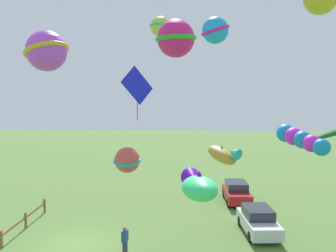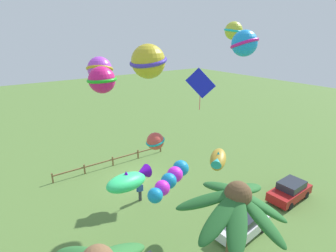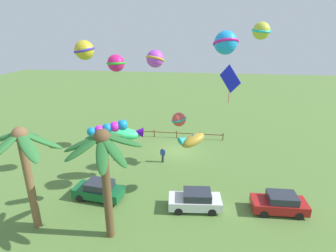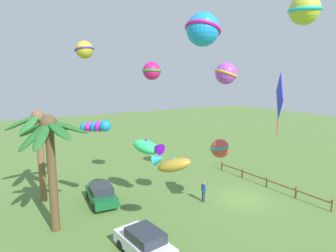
{
  "view_description": "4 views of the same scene",
  "coord_description": "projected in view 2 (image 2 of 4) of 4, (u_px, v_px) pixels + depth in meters",
  "views": [
    {
      "loc": [
        18.47,
        6.03,
        8.17
      ],
      "look_at": [
        -0.55,
        4.87,
        6.41
      ],
      "focal_mm": 38.78,
      "sensor_mm": 36.0,
      "label": 1
    },
    {
      "loc": [
        10.01,
        18.89,
        12.45
      ],
      "look_at": [
        0.08,
        4.87,
        6.52
      ],
      "focal_mm": 28.64,
      "sensor_mm": 36.0,
      "label": 2
    },
    {
      "loc": [
        -2.49,
        26.91,
        12.62
      ],
      "look_at": [
        0.33,
        6.29,
        5.19
      ],
      "focal_mm": 28.35,
      "sensor_mm": 36.0,
      "label": 3
    },
    {
      "loc": [
        -14.8,
        16.59,
        9.54
      ],
      "look_at": [
        1.38,
        6.15,
        6.34
      ],
      "focal_mm": 30.19,
      "sensor_mm": 36.0,
      "label": 4
    }
  ],
  "objects": [
    {
      "name": "kite_ball_6",
      "position": [
        148.0,
        61.0,
        9.42
      ],
      "size": [
        1.68,
        1.67,
        1.21
      ],
      "color": "gold"
    },
    {
      "name": "kite_ball_9",
      "position": [
        244.0,
        43.0,
        16.53
      ],
      "size": [
        2.28,
        2.27,
        1.6
      ],
      "color": "#1B96EE"
    },
    {
      "name": "palm_tree_1",
      "position": [
        235.0,
        224.0,
        10.07
      ],
      "size": [
        4.65,
        4.32,
        7.44
      ],
      "color": "brown",
      "rests_on": "ground"
    },
    {
      "name": "parked_car_1",
      "position": [
        290.0,
        191.0,
        21.08
      ],
      "size": [
        3.96,
        1.86,
        1.51
      ],
      "color": "#A51919",
      "rests_on": "ground"
    },
    {
      "name": "kite_diamond_0",
      "position": [
        201.0,
        84.0,
        21.89
      ],
      "size": [
        1.77,
        1.84,
        3.5
      ],
      "color": "#171FD5"
    },
    {
      "name": "kite_ball_1",
      "position": [
        100.0,
        69.0,
        19.71
      ],
      "size": [
        2.71,
        2.7,
        1.79
      ],
      "color": "#B941DD"
    },
    {
      "name": "rail_fence",
      "position": [
        113.0,
        160.0,
        26.55
      ],
      "size": [
        11.53,
        0.12,
        0.95
      ],
      "color": "brown",
      "rests_on": "ground"
    },
    {
      "name": "ground_plane",
      "position": [
        137.0,
        180.0,
        24.1
      ],
      "size": [
        120.0,
        120.0,
        0.0
      ],
      "primitive_type": "plane",
      "color": "#567A38"
    },
    {
      "name": "kite_tube_2",
      "position": [
        170.0,
        179.0,
        11.89
      ],
      "size": [
        2.66,
        1.51,
        1.0
      ],
      "color": "#1486C6"
    },
    {
      "name": "kite_ball_4",
      "position": [
        102.0,
        80.0,
        13.96
      ],
      "size": [
        2.19,
        2.19,
        1.41
      ],
      "color": "#DF1B77"
    },
    {
      "name": "kite_fish_8",
      "position": [
        218.0,
        159.0,
        17.42
      ],
      "size": [
        2.43,
        2.19,
        1.32
      ],
      "color": "#B68F2B"
    },
    {
      "name": "kite_fish_5",
      "position": [
        129.0,
        180.0,
        15.6
      ],
      "size": [
        3.26,
        1.94,
        1.36
      ],
      "color": "#35EB7F"
    },
    {
      "name": "kite_ball_3",
      "position": [
        155.0,
        141.0,
        20.62
      ],
      "size": [
        1.53,
        1.54,
        1.36
      ],
      "color": "#D2463D"
    },
    {
      "name": "spectator_0",
      "position": [
        140.0,
        191.0,
        20.91
      ],
      "size": [
        0.54,
        0.31,
        1.59
      ],
      "color": "#38383D",
      "rests_on": "ground"
    },
    {
      "name": "parked_car_0",
      "position": [
        243.0,
        224.0,
        17.36
      ],
      "size": [
        4.05,
        2.07,
        1.51
      ],
      "color": "silver",
      "rests_on": "ground"
    },
    {
      "name": "kite_ball_7",
      "position": [
        234.0,
        31.0,
        20.61
      ],
      "size": [
        2.1,
        2.1,
        1.36
      ],
      "color": "gold"
    }
  ]
}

